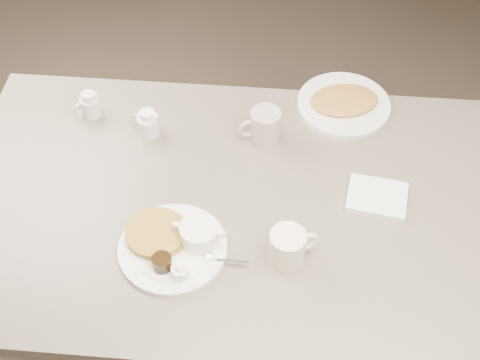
# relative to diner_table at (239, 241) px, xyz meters

# --- Properties ---
(diner_table) EXTENTS (1.50, 0.90, 0.75)m
(diner_table) POSITION_rel_diner_table_xyz_m (0.00, 0.00, 0.00)
(diner_table) COLOR slate
(diner_table) RESTS_ON ground
(main_plate) EXTENTS (0.34, 0.30, 0.07)m
(main_plate) POSITION_rel_diner_table_xyz_m (-0.14, -0.15, 0.19)
(main_plate) COLOR white
(main_plate) RESTS_ON diner_table
(coffee_mug_near) EXTENTS (0.13, 0.11, 0.09)m
(coffee_mug_near) POSITION_rel_diner_table_xyz_m (0.13, -0.16, 0.22)
(coffee_mug_near) COLOR white
(coffee_mug_near) RESTS_ON diner_table
(napkin) EXTENTS (0.17, 0.14, 0.02)m
(napkin) POSITION_rel_diner_table_xyz_m (0.35, 0.04, 0.18)
(napkin) COLOR white
(napkin) RESTS_ON diner_table
(coffee_mug_far) EXTENTS (0.13, 0.11, 0.10)m
(coffee_mug_far) POSITION_rel_diner_table_xyz_m (0.05, 0.24, 0.22)
(coffee_mug_far) COLOR #BBAB9C
(coffee_mug_far) RESTS_ON diner_table
(creamer_left) EXTENTS (0.08, 0.06, 0.08)m
(creamer_left) POSITION_rel_diner_table_xyz_m (-0.46, 0.29, 0.21)
(creamer_left) COLOR silver
(creamer_left) RESTS_ON diner_table
(creamer_right) EXTENTS (0.08, 0.06, 0.08)m
(creamer_right) POSITION_rel_diner_table_xyz_m (-0.28, 0.23, 0.21)
(creamer_right) COLOR white
(creamer_right) RESTS_ON diner_table
(hash_plate) EXTENTS (0.33, 0.33, 0.04)m
(hash_plate) POSITION_rel_diner_table_xyz_m (0.27, 0.39, 0.18)
(hash_plate) COLOR white
(hash_plate) RESTS_ON diner_table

